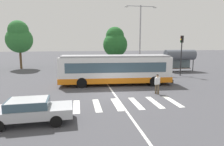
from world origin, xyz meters
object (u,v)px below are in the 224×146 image
(bus_stop_shelter, at_px, (180,55))
(parked_car_silver, at_px, (69,67))
(parked_car_white, at_px, (122,66))
(parked_car_black, at_px, (139,65))
(foreground_sedan, at_px, (30,110))
(traffic_light_far_corner, at_px, (181,49))
(city_transit_bus, at_px, (115,69))
(parked_car_red, at_px, (88,67))
(background_tree_left, at_px, (19,37))
(twin_arm_street_lamp, at_px, (140,31))
(background_tree_right, at_px, (115,42))
(pedestrian_crossing_street, at_px, (157,83))
(parked_car_charcoal, at_px, (106,66))

(bus_stop_shelter, bearing_deg, parked_car_silver, 173.21)
(parked_car_white, bearing_deg, parked_car_black, 8.56)
(foreground_sedan, relative_size, traffic_light_far_corner, 0.88)
(city_transit_bus, xyz_separation_m, traffic_light_far_corner, (9.50, 3.99, 1.88))
(parked_car_red, distance_m, traffic_light_far_corner, 13.39)
(traffic_light_far_corner, xyz_separation_m, background_tree_left, (-22.58, 10.91, 1.71))
(traffic_light_far_corner, bearing_deg, city_transit_bus, -157.23)
(parked_car_white, distance_m, bus_stop_shelter, 8.82)
(city_transit_bus, xyz_separation_m, twin_arm_street_lamp, (5.45, 8.86, 4.34))
(parked_car_red, height_order, background_tree_right, background_tree_right)
(city_transit_bus, relative_size, bus_stop_shelter, 2.52)
(pedestrian_crossing_street, xyz_separation_m, parked_car_black, (2.98, 14.35, -0.20))
(parked_car_black, relative_size, background_tree_right, 0.65)
(pedestrian_crossing_street, distance_m, background_tree_right, 22.39)
(foreground_sedan, relative_size, parked_car_black, 0.98)
(parked_car_black, xyz_separation_m, traffic_light_far_corner, (3.71, -5.98, 2.70))
(bus_stop_shelter, distance_m, background_tree_left, 25.59)
(bus_stop_shelter, distance_m, background_tree_right, 13.02)
(pedestrian_crossing_street, relative_size, background_tree_left, 0.22)
(bus_stop_shelter, bearing_deg, twin_arm_street_lamp, 168.00)
(city_transit_bus, height_order, parked_car_white, city_transit_bus)
(parked_car_white, relative_size, traffic_light_far_corner, 0.89)
(parked_car_white, bearing_deg, parked_car_silver, 179.66)
(parked_car_red, xyz_separation_m, background_tree_left, (-10.74, 5.28, 4.40))
(parked_car_charcoal, relative_size, background_tree_right, 0.63)
(city_transit_bus, bearing_deg, traffic_light_far_corner, 22.77)
(parked_car_black, bearing_deg, background_tree_left, 165.34)
(parked_car_charcoal, xyz_separation_m, twin_arm_street_lamp, (5.05, -0.74, 5.17))
(parked_car_black, bearing_deg, parked_car_white, -171.44)
(traffic_light_far_corner, xyz_separation_m, bus_stop_shelter, (1.80, 3.63, -1.05))
(foreground_sedan, height_order, parked_car_silver, same)
(traffic_light_far_corner, distance_m, background_tree_right, 15.09)
(twin_arm_street_lamp, bearing_deg, background_tree_left, 161.93)
(city_transit_bus, height_order, parked_car_silver, city_transit_bus)
(parked_car_black, distance_m, background_tree_left, 19.99)
(parked_car_white, distance_m, parked_car_black, 2.98)
(parked_car_silver, height_order, parked_car_black, same)
(foreground_sedan, distance_m, twin_arm_street_lamp, 22.11)
(parked_car_silver, relative_size, traffic_light_far_corner, 0.88)
(parked_car_silver, bearing_deg, background_tree_left, 146.18)
(parked_car_silver, height_order, background_tree_left, background_tree_left)
(parked_car_red, distance_m, parked_car_charcoal, 2.73)
(pedestrian_crossing_street, bearing_deg, city_transit_bus, 122.61)
(parked_car_silver, distance_m, bus_stop_shelter, 16.61)
(city_transit_bus, distance_m, foreground_sedan, 11.14)
(city_transit_bus, distance_m, background_tree_left, 20.15)
(foreground_sedan, height_order, background_tree_right, background_tree_right)
(parked_car_white, xyz_separation_m, background_tree_right, (0.50, 8.22, 3.58))
(traffic_light_far_corner, height_order, twin_arm_street_lamp, twin_arm_street_lamp)
(parked_car_red, xyz_separation_m, parked_car_black, (8.13, 0.34, 0.00))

